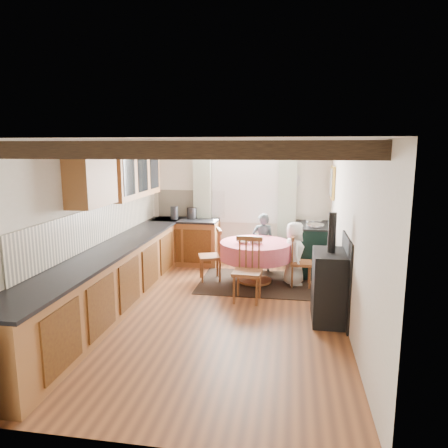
% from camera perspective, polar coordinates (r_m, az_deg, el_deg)
% --- Properties ---
extents(floor, '(3.60, 5.50, 0.00)m').
position_cam_1_polar(floor, '(6.09, -1.25, -12.07)').
color(floor, '#9A582F').
rests_on(floor, ground).
extents(ceiling, '(3.60, 5.50, 0.00)m').
position_cam_1_polar(ceiling, '(5.63, -1.35, 11.13)').
color(ceiling, white).
rests_on(ceiling, ground).
extents(wall_back, '(3.60, 0.00, 2.40)m').
position_cam_1_polar(wall_back, '(8.42, 2.16, 2.70)').
color(wall_back, silver).
rests_on(wall_back, ground).
extents(wall_front, '(3.60, 0.00, 2.40)m').
position_cam_1_polar(wall_front, '(3.18, -10.64, -10.60)').
color(wall_front, silver).
rests_on(wall_front, ground).
extents(wall_left, '(0.00, 5.50, 2.40)m').
position_cam_1_polar(wall_left, '(6.32, -17.55, -0.37)').
color(wall_left, silver).
rests_on(wall_left, ground).
extents(wall_right, '(0.00, 5.50, 2.40)m').
position_cam_1_polar(wall_right, '(5.70, 16.80, -1.47)').
color(wall_right, silver).
rests_on(wall_right, ground).
extents(beam_a, '(3.60, 0.16, 0.16)m').
position_cam_1_polar(beam_a, '(3.68, -7.21, 10.03)').
color(beam_a, '#362516').
rests_on(beam_a, ceiling).
extents(beam_b, '(3.60, 0.16, 0.16)m').
position_cam_1_polar(beam_b, '(4.65, -3.66, 10.15)').
color(beam_b, '#362516').
rests_on(beam_b, ceiling).
extents(beam_c, '(3.60, 0.16, 0.16)m').
position_cam_1_polar(beam_c, '(5.63, -1.34, 10.21)').
color(beam_c, '#362516').
rests_on(beam_c, ceiling).
extents(beam_d, '(3.60, 0.16, 0.16)m').
position_cam_1_polar(beam_d, '(6.61, 0.29, 10.25)').
color(beam_d, '#362516').
rests_on(beam_d, ceiling).
extents(beam_e, '(3.60, 0.16, 0.16)m').
position_cam_1_polar(beam_e, '(7.60, 1.49, 10.27)').
color(beam_e, '#362516').
rests_on(beam_e, ceiling).
extents(splash_left, '(0.02, 4.50, 0.55)m').
position_cam_1_polar(splash_left, '(6.58, -16.23, 0.11)').
color(splash_left, beige).
rests_on(splash_left, wall_left).
extents(splash_back, '(1.40, 0.02, 0.55)m').
position_cam_1_polar(splash_back, '(8.58, -4.50, 2.82)').
color(splash_back, beige).
rests_on(splash_back, wall_back).
extents(base_cabinet_left, '(0.60, 5.30, 0.88)m').
position_cam_1_polar(base_cabinet_left, '(6.37, -14.75, -7.18)').
color(base_cabinet_left, brown).
rests_on(base_cabinet_left, floor).
extents(base_cabinet_back, '(1.30, 0.60, 0.88)m').
position_cam_1_polar(base_cabinet_back, '(8.46, -5.21, -2.53)').
color(base_cabinet_back, brown).
rests_on(base_cabinet_back, floor).
extents(worktop_left, '(0.64, 5.30, 0.04)m').
position_cam_1_polar(worktop_left, '(6.24, -14.78, -3.17)').
color(worktop_left, black).
rests_on(worktop_left, base_cabinet_left).
extents(worktop_back, '(1.30, 0.64, 0.04)m').
position_cam_1_polar(worktop_back, '(8.35, -5.30, 0.52)').
color(worktop_back, black).
rests_on(worktop_back, base_cabinet_back).
extents(wall_cabinet_glass, '(0.34, 1.80, 0.90)m').
position_cam_1_polar(wall_cabinet_glass, '(7.25, -12.39, 7.18)').
color(wall_cabinet_glass, brown).
rests_on(wall_cabinet_glass, wall_left).
extents(wall_cabinet_solid, '(0.34, 0.90, 0.70)m').
position_cam_1_polar(wall_cabinet_solid, '(5.89, -17.75, 5.74)').
color(wall_cabinet_solid, brown).
rests_on(wall_cabinet_solid, wall_left).
extents(window_frame, '(1.34, 0.03, 1.54)m').
position_cam_1_polar(window_frame, '(8.35, 2.85, 5.39)').
color(window_frame, white).
rests_on(window_frame, wall_back).
extents(window_pane, '(1.20, 0.01, 1.40)m').
position_cam_1_polar(window_pane, '(8.36, 2.85, 5.40)').
color(window_pane, white).
rests_on(window_pane, wall_back).
extents(curtain_left, '(0.35, 0.10, 2.10)m').
position_cam_1_polar(curtain_left, '(8.46, -2.98, 2.05)').
color(curtain_left, silver).
rests_on(curtain_left, wall_back).
extents(curtain_right, '(0.35, 0.10, 2.10)m').
position_cam_1_polar(curtain_right, '(8.27, 8.61, 1.75)').
color(curtain_right, silver).
rests_on(curtain_right, wall_back).
extents(curtain_rod, '(2.00, 0.03, 0.03)m').
position_cam_1_polar(curtain_rod, '(8.24, 2.82, 9.50)').
color(curtain_rod, black).
rests_on(curtain_rod, wall_back).
extents(wall_picture, '(0.04, 0.50, 0.60)m').
position_cam_1_polar(wall_picture, '(7.89, 14.68, 5.50)').
color(wall_picture, gold).
rests_on(wall_picture, wall_right).
extents(wall_plate, '(0.30, 0.02, 0.30)m').
position_cam_1_polar(wall_plate, '(8.27, 9.43, 5.91)').
color(wall_plate, silver).
rests_on(wall_plate, wall_back).
extents(rug, '(1.92, 1.49, 0.01)m').
position_cam_1_polar(rug, '(7.36, 4.27, -8.03)').
color(rug, black).
rests_on(rug, floor).
extents(dining_table, '(1.22, 1.22, 0.73)m').
position_cam_1_polar(dining_table, '(7.25, 4.31, -5.32)').
color(dining_table, '#D1746F').
rests_on(dining_table, floor).
extents(chair_near, '(0.45, 0.47, 0.99)m').
position_cam_1_polar(chair_near, '(6.37, 3.21, -6.34)').
color(chair_near, brown).
rests_on(chair_near, floor).
extents(chair_left, '(0.52, 0.51, 0.94)m').
position_cam_1_polar(chair_left, '(7.37, -1.94, -4.23)').
color(chair_left, brown).
rests_on(chair_left, floor).
extents(chair_right, '(0.40, 0.38, 0.88)m').
position_cam_1_polar(chair_right, '(7.18, 10.54, -5.01)').
color(chair_right, brown).
rests_on(chair_right, floor).
extents(aga_range, '(0.67, 1.03, 0.95)m').
position_cam_1_polar(aga_range, '(7.96, 12.19, -3.29)').
color(aga_range, black).
rests_on(aga_range, floor).
extents(cast_iron_stove, '(0.45, 0.75, 1.49)m').
position_cam_1_polar(cast_iron_stove, '(5.78, 14.39, -5.82)').
color(cast_iron_stove, black).
rests_on(cast_iron_stove, floor).
extents(child_far, '(0.43, 0.31, 1.12)m').
position_cam_1_polar(child_far, '(7.90, 5.36, -2.56)').
color(child_far, '#354448').
rests_on(child_far, floor).
extents(child_right, '(0.42, 0.58, 1.10)m').
position_cam_1_polar(child_right, '(7.21, 9.61, -4.03)').
color(child_right, white).
rests_on(child_right, floor).
extents(bowl_a, '(0.32, 0.32, 0.06)m').
position_cam_1_polar(bowl_a, '(7.07, 2.71, -2.39)').
color(bowl_a, silver).
rests_on(bowl_a, dining_table).
extents(bowl_b, '(0.20, 0.20, 0.06)m').
position_cam_1_polar(bowl_b, '(7.05, 4.61, -2.47)').
color(bowl_b, silver).
rests_on(bowl_b, dining_table).
extents(cup, '(0.14, 0.14, 0.10)m').
position_cam_1_polar(cup, '(7.03, 3.88, -2.31)').
color(cup, silver).
rests_on(cup, dining_table).
extents(canister_tall, '(0.15, 0.15, 0.26)m').
position_cam_1_polar(canister_tall, '(8.34, -6.85, 1.53)').
color(canister_tall, '#262628').
rests_on(canister_tall, worktop_back).
extents(canister_wide, '(0.20, 0.20, 0.22)m').
position_cam_1_polar(canister_wide, '(8.41, -4.44, 1.50)').
color(canister_wide, '#262628').
rests_on(canister_wide, worktop_back).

